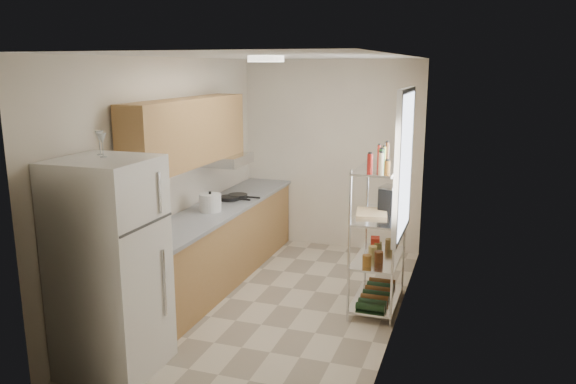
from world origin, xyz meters
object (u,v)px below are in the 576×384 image
object	(u,v)px
rice_cooker	(210,203)
refrigerator	(110,267)
espresso_machine	(389,198)
cutting_board	(372,213)
frying_pan_large	(229,198)

from	to	relation	value
rice_cooker	refrigerator	bearing A→B (deg)	-88.92
refrigerator	espresso_machine	size ratio (longest dim) A/B	6.63
cutting_board	espresso_machine	size ratio (longest dim) A/B	1.48
frying_pan_large	cutting_board	size ratio (longest dim) A/B	0.62
refrigerator	frying_pan_large	size ratio (longest dim) A/B	7.24
cutting_board	frying_pan_large	bearing A→B (deg)	163.89
cutting_board	rice_cooker	bearing A→B (deg)	-178.89
rice_cooker	frying_pan_large	world-z (taller)	rice_cooker
refrigerator	espresso_machine	xyz separation A→B (m)	(1.94, 2.13, 0.25)
refrigerator	frying_pan_large	world-z (taller)	refrigerator
frying_pan_large	rice_cooker	bearing A→B (deg)	-83.35
refrigerator	cutting_board	bearing A→B (deg)	47.19
refrigerator	rice_cooker	xyz separation A→B (m)	(-0.04, 1.90, 0.10)
frying_pan_large	espresso_machine	distance (m)	2.04
refrigerator	rice_cooker	size ratio (longest dim) A/B	7.29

